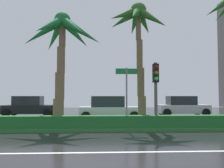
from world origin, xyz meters
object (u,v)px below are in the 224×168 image
at_px(street_name_sign, 127,89).
at_px(car_in_traffic_third, 109,109).
at_px(palm_tree_centre, 138,26).
at_px(palm_tree_centre_left, 62,40).
at_px(car_in_traffic_second, 29,107).
at_px(traffic_signal_median_right, 156,82).
at_px(car_in_traffic_fourth, 182,106).

xyz_separation_m(street_name_sign, car_in_traffic_third, (-0.68, 5.29, -1.25)).
bearing_deg(street_name_sign, palm_tree_centre, 57.91).
distance_m(palm_tree_centre_left, car_in_traffic_second, 9.33).
relative_size(traffic_signal_median_right, car_in_traffic_third, 0.77).
height_order(street_name_sign, car_in_traffic_third, street_name_sign).
relative_size(palm_tree_centre_left, street_name_sign, 2.10).
bearing_deg(car_in_traffic_second, palm_tree_centre_left, -62.25).
bearing_deg(car_in_traffic_third, palm_tree_centre, -69.58).
distance_m(palm_tree_centre, car_in_traffic_second, 12.13).
height_order(palm_tree_centre, car_in_traffic_fourth, palm_tree_centre).
bearing_deg(palm_tree_centre_left, palm_tree_centre, -1.83).
height_order(palm_tree_centre_left, car_in_traffic_fourth, palm_tree_centre_left).
bearing_deg(street_name_sign, car_in_traffic_second, 129.63).
bearing_deg(car_in_traffic_fourth, car_in_traffic_second, 179.04).
xyz_separation_m(traffic_signal_median_right, car_in_traffic_second, (-8.88, 8.64, -1.60)).
bearing_deg(street_name_sign, car_in_traffic_fourth, 55.94).
height_order(traffic_signal_median_right, car_in_traffic_third, traffic_signal_median_right).
height_order(palm_tree_centre_left, car_in_traffic_second, palm_tree_centre_left).
height_order(street_name_sign, car_in_traffic_second, street_name_sign).
bearing_deg(car_in_traffic_fourth, traffic_signal_median_right, -117.13).
bearing_deg(car_in_traffic_third, car_in_traffic_second, 151.80).
xyz_separation_m(traffic_signal_median_right, street_name_sign, (-1.53, -0.23, -0.35)).
height_order(palm_tree_centre_left, traffic_signal_median_right, palm_tree_centre_left).
relative_size(traffic_signal_median_right, car_in_traffic_fourth, 0.77).
bearing_deg(palm_tree_centre, street_name_sign, -122.09).
bearing_deg(street_name_sign, palm_tree_centre_left, 157.37).
relative_size(street_name_sign, car_in_traffic_fourth, 0.70).
relative_size(palm_tree_centre, car_in_traffic_fourth, 1.59).
distance_m(car_in_traffic_second, car_in_traffic_fourth, 13.19).
relative_size(traffic_signal_median_right, car_in_traffic_second, 0.77).
height_order(palm_tree_centre_left, street_name_sign, palm_tree_centre_left).
xyz_separation_m(car_in_traffic_third, car_in_traffic_fourth, (6.52, 3.35, 0.00)).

